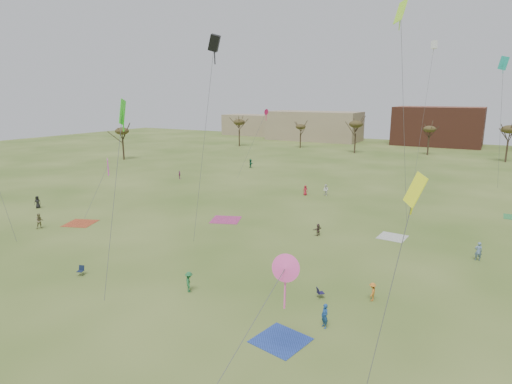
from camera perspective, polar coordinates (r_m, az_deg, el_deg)
The scene contains 23 objects.
ground at distance 37.20m, azimuth -9.37°, elevation -11.93°, with size 260.00×260.00×0.00m, color #39571B.
flyer_near_center at distance 35.25m, azimuth -9.01°, elevation -11.87°, with size 1.08×0.62×1.68m, color #256F39.
flyer_near_right at distance 30.35m, azimuth 9.24°, elevation -16.15°, with size 0.63×0.41×1.72m, color navy.
spectator_fore_b at distance 56.59m, azimuth -27.12°, elevation -3.50°, with size 0.90×0.70×1.85m, color #857E54.
spectator_fore_c at distance 48.48m, azimuth 8.36°, elevation -5.04°, with size 1.29×0.41×1.39m, color brown.
flyer_mid_a at distance 66.94m, azimuth -27.35°, elevation -1.21°, with size 0.85×0.55×1.73m, color black.
flyer_mid_b at distance 34.67m, azimuth 15.41°, elevation -12.83°, with size 0.95×0.54×1.46m, color orange.
flyer_mid_c at distance 46.13m, azimuth 27.76°, elevation -7.08°, with size 0.68×0.44×1.85m, color #6481A7.
spectator_mid_d at distance 81.91m, azimuth -10.26°, elevation 2.30°, with size 0.88×0.37×1.50m, color #AB478D.
spectator_mid_e at distance 67.78m, azimuth 9.39°, elevation 0.26°, with size 0.87×0.68×1.78m, color white.
flyer_far_a at distance 92.93m, azimuth -0.74°, elevation 3.88°, with size 1.79×0.57×1.93m, color #226847.
flyer_far_b at distance 67.61m, azimuth 6.66°, elevation 0.23°, with size 0.77×0.50×1.58m, color #B61F30.
blanket_red at distance 56.96m, azimuth -22.57°, elevation -3.92°, with size 3.35×3.35×0.03m, color #AE4422.
blanket_blue at distance 29.09m, azimuth 3.36°, elevation -19.33°, with size 3.12×3.12×0.03m, color #2542A3.
blanket_cream at distance 50.05m, azimuth 17.90°, elevation -5.80°, with size 2.90×2.90×0.03m, color beige.
blanket_plum at distance 54.21m, azimuth -4.09°, elevation -3.76°, with size 3.56×3.56×0.03m, color #B53776.
camp_chair_left at distance 40.95m, azimuth -22.55°, elevation -10.01°, with size 0.65×0.68×0.87m.
camp_chair_center at distance 34.47m, azimuth 8.66°, elevation -13.52°, with size 0.74×0.74×0.87m.
kites_aloft at distance 53.46m, azimuth 9.10°, elevation 15.77°, with size 49.19×71.41×24.69m.
tree_line at distance 108.28m, azimuth 16.62°, elevation 7.90°, with size 117.44×49.32×8.91m.
building_tan at distance 152.32m, azimuth 7.80°, elevation 8.81°, with size 32.00×14.00×10.00m, color #937F60.
building_brick at distance 147.27m, azimuth 23.31°, elevation 8.15°, with size 26.00×16.00×12.00m, color brown.
building_tan_west at distance 171.88m, azimuth -0.74°, elevation 9.04°, with size 20.00×12.00×8.00m, color #937F60.
Camera 1 is at (21.59, -26.02, 15.50)m, focal length 29.70 mm.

